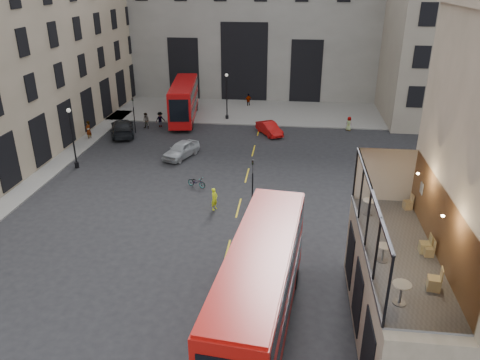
# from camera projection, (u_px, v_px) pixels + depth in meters

# --- Properties ---
(ground) EXTENTS (140.00, 140.00, 0.00)m
(ground) POSITION_uv_depth(u_px,v_px,m) (250.00, 322.00, 22.86)
(ground) COLOR black
(ground) RESTS_ON ground
(host_frontage) EXTENTS (3.00, 11.00, 4.50)m
(host_frontage) POSITION_uv_depth(u_px,v_px,m) (392.00, 295.00, 21.26)
(host_frontage) COLOR #BFAB8F
(host_frontage) RESTS_ON ground
(cafe_floor) EXTENTS (3.00, 10.00, 0.10)m
(cafe_floor) POSITION_uv_depth(u_px,v_px,m) (399.00, 252.00, 20.32)
(cafe_floor) COLOR slate
(cafe_floor) RESTS_ON host_frontage
(gateway) EXTENTS (35.00, 10.60, 18.00)m
(gateway) POSITION_uv_depth(u_px,v_px,m) (248.00, 23.00, 63.12)
(gateway) COLOR gray
(gateway) RESTS_ON ground
(building_right) EXTENTS (16.60, 18.60, 20.00)m
(building_right) POSITION_uv_depth(u_px,v_px,m) (461.00, 23.00, 52.77)
(building_right) COLOR gray
(building_right) RESTS_ON ground
(pavement_far) EXTENTS (40.00, 12.00, 0.12)m
(pavement_far) POSITION_uv_depth(u_px,v_px,m) (232.00, 110.00, 57.96)
(pavement_far) COLOR slate
(pavement_far) RESTS_ON ground
(traffic_light_near) EXTENTS (0.16, 0.20, 3.80)m
(traffic_light_near) POSITION_uv_depth(u_px,v_px,m) (253.00, 178.00, 32.87)
(traffic_light_near) COLOR black
(traffic_light_near) RESTS_ON ground
(traffic_light_far) EXTENTS (0.16, 0.20, 3.80)m
(traffic_light_far) POSITION_uv_depth(u_px,v_px,m) (134.00, 111.00, 48.88)
(traffic_light_far) COLOR black
(traffic_light_far) RESTS_ON ground
(street_lamp_a) EXTENTS (0.36, 0.36, 5.33)m
(street_lamp_a) POSITION_uv_depth(u_px,v_px,m) (73.00, 142.00, 40.04)
(street_lamp_a) COLOR black
(street_lamp_a) RESTS_ON ground
(street_lamp_b) EXTENTS (0.36, 0.36, 5.33)m
(street_lamp_b) POSITION_uv_depth(u_px,v_px,m) (227.00, 99.00, 53.38)
(street_lamp_b) COLOR black
(street_lamp_b) RESTS_ON ground
(bus_near) EXTENTS (3.92, 12.14, 4.76)m
(bus_near) POSITION_uv_depth(u_px,v_px,m) (260.00, 286.00, 21.16)
(bus_near) COLOR #B0110C
(bus_near) RESTS_ON ground
(bus_far) EXTENTS (3.86, 11.03, 4.31)m
(bus_far) POSITION_uv_depth(u_px,v_px,m) (184.00, 99.00, 53.40)
(bus_far) COLOR #A80B0C
(bus_far) RESTS_ON ground
(car_a) EXTENTS (3.17, 4.64, 1.47)m
(car_a) POSITION_uv_depth(u_px,v_px,m) (181.00, 150.00, 43.03)
(car_a) COLOR #A0A4A8
(car_a) RESTS_ON ground
(car_b) EXTENTS (3.21, 4.16, 1.32)m
(car_b) POSITION_uv_depth(u_px,v_px,m) (269.00, 128.00, 49.11)
(car_b) COLOR #A90B0A
(car_b) RESTS_ON ground
(car_c) EXTENTS (4.07, 6.01, 1.62)m
(car_c) POSITION_uv_depth(u_px,v_px,m) (122.00, 127.00, 48.93)
(car_c) COLOR black
(car_c) RESTS_ON ground
(bicycle) EXTENTS (1.71, 1.13, 0.85)m
(bicycle) POSITION_uv_depth(u_px,v_px,m) (197.00, 182.00, 37.14)
(bicycle) COLOR gray
(bicycle) RESTS_ON ground
(cyclist) EXTENTS (0.61, 0.71, 1.66)m
(cyclist) POSITION_uv_depth(u_px,v_px,m) (214.00, 199.00, 33.45)
(cyclist) COLOR #EBFF1A
(cyclist) RESTS_ON ground
(pedestrian_a) EXTENTS (1.03, 0.92, 1.75)m
(pedestrian_a) POSITION_uv_depth(u_px,v_px,m) (146.00, 121.00, 50.88)
(pedestrian_a) COLOR gray
(pedestrian_a) RESTS_ON ground
(pedestrian_b) EXTENTS (1.24, 1.19, 1.70)m
(pedestrian_b) POSITION_uv_depth(u_px,v_px,m) (160.00, 119.00, 51.44)
(pedestrian_b) COLOR gray
(pedestrian_b) RESTS_ON ground
(pedestrian_c) EXTENTS (1.03, 0.85, 1.65)m
(pedestrian_c) POSITION_uv_depth(u_px,v_px,m) (248.00, 100.00, 59.26)
(pedestrian_c) COLOR gray
(pedestrian_c) RESTS_ON ground
(pedestrian_d) EXTENTS (0.88, 0.85, 1.52)m
(pedestrian_d) POSITION_uv_depth(u_px,v_px,m) (349.00, 124.00, 50.32)
(pedestrian_d) COLOR gray
(pedestrian_d) RESTS_ON ground
(pedestrian_e) EXTENTS (0.63, 0.81, 1.94)m
(pedestrian_e) POSITION_uv_depth(u_px,v_px,m) (88.00, 130.00, 47.51)
(pedestrian_e) COLOR gray
(pedestrian_e) RESTS_ON ground
(cafe_table_near) EXTENTS (0.68, 0.68, 0.85)m
(cafe_table_near) POSITION_uv_depth(u_px,v_px,m) (401.00, 290.00, 16.87)
(cafe_table_near) COLOR silver
(cafe_table_near) RESTS_ON cafe_floor
(cafe_table_mid) EXTENTS (0.60, 0.60, 0.75)m
(cafe_table_mid) POSITION_uv_depth(u_px,v_px,m) (384.00, 251.00, 19.40)
(cafe_table_mid) COLOR beige
(cafe_table_mid) RESTS_ON cafe_floor
(cafe_table_far) EXTENTS (0.63, 0.63, 0.79)m
(cafe_table_far) POSITION_uv_depth(u_px,v_px,m) (369.00, 205.00, 23.17)
(cafe_table_far) COLOR white
(cafe_table_far) RESTS_ON cafe_floor
(cafe_chair_a) EXTENTS (0.54, 0.54, 0.96)m
(cafe_chair_a) POSITION_uv_depth(u_px,v_px,m) (434.00, 283.00, 17.73)
(cafe_chair_a) COLOR #D5BA7B
(cafe_chair_a) RESTS_ON cafe_floor
(cafe_chair_b) EXTENTS (0.45, 0.45, 0.89)m
(cafe_chair_b) POSITION_uv_depth(u_px,v_px,m) (425.00, 247.00, 20.10)
(cafe_chair_b) COLOR tan
(cafe_chair_b) RESTS_ON cafe_floor
(cafe_chair_c) EXTENTS (0.40, 0.40, 0.77)m
(cafe_chair_c) POSITION_uv_depth(u_px,v_px,m) (429.00, 251.00, 19.88)
(cafe_chair_c) COLOR tan
(cafe_chair_c) RESTS_ON cafe_floor
(cafe_chair_d) EXTENTS (0.48, 0.48, 0.81)m
(cafe_chair_d) POSITION_uv_depth(u_px,v_px,m) (408.00, 204.00, 23.82)
(cafe_chair_d) COLOR tan
(cafe_chair_d) RESTS_ON cafe_floor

